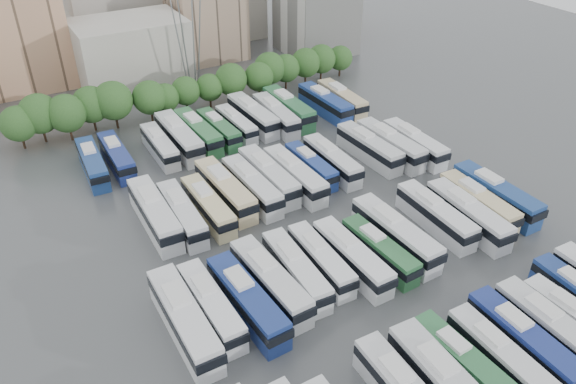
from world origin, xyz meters
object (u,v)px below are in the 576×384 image
bus_r1_s4 (296,270)px  bus_r2_s4 (225,190)px  bus_r1_s7 (380,250)px  bus_r2_s12 (390,144)px  bus_r1_s6 (352,257)px  bus_r3_s7 (236,124)px  bus_r1_s12 (478,202)px  bus_r3_s13 (342,99)px  bus_r2_s9 (332,160)px  bus_r3_s9 (276,115)px  bus_r2_s13 (414,143)px  bus_r3_s6 (219,129)px  bus_r2_s3 (208,206)px  bus_r3_s4 (179,137)px  bus_r1_s13 (496,194)px  bus_r3_s1 (117,156)px  bus_r0_s10 (575,321)px  bus_r3_s12 (325,103)px  bus_r1_s3 (270,281)px  bus_r3_s5 (198,132)px  bus_r0_s7 (500,357)px  bus_r1_s10 (436,215)px  bus_r3_s0 (92,163)px  bus_r1_s0 (184,320)px  bus_r2_s8 (311,166)px  bus_r3_s8 (253,115)px  bus_r2_s1 (155,213)px  bus_r0_s9 (553,331)px  bus_r1_s11 (468,214)px  bus_r2_s6 (268,176)px  bus_r2_s2 (182,214)px  bus_r3_s3 (160,146)px  bus_r0_s8 (523,341)px  bus_r2_s5 (252,186)px  bus_r2_s11 (369,148)px  bus_r0_s6 (462,363)px  bus_r2_s7 (295,175)px  bus_r1_s2 (247,301)px

bus_r1_s4 → bus_r2_s4: (-0.08, 18.01, 0.19)m
bus_r1_s7 → bus_r2_s12: (16.45, 18.79, 0.31)m
bus_r1_s6 → bus_r3_s7: 36.87m
bus_r1_s12 → bus_r3_s13: size_ratio=0.96×
bus_r2_s9 → bus_r3_s9: 16.89m
bus_r2_s13 → bus_r3_s6: 30.24m
bus_r2_s3 → bus_r3_s7: (13.18, 19.57, -0.17)m
bus_r1_s12 → bus_r2_s13: (3.41, 16.14, 0.05)m
bus_r3_s4 → bus_r3_s9: bus_r3_s4 is taller
bus_r1_s13 → bus_r3_s1: bus_r1_s13 is taller
bus_r0_s10 → bus_r3_s12: bus_r3_s12 is taller
bus_r1_s3 → bus_r3_s5: bearing=77.0°
bus_r0_s7 → bus_r1_s10: size_ratio=0.92×
bus_r3_s0 → bus_r3_s13: bearing=3.9°
bus_r2_s4 → bus_r3_s1: 18.90m
bus_r0_s7 → bus_r1_s0: bearing=142.7°
bus_r2_s8 → bus_r3_s8: (0.05, 18.08, 0.35)m
bus_r3_s13 → bus_r1_s6: bearing=-120.8°
bus_r1_s12 → bus_r3_s8: bus_r3_s8 is taller
bus_r2_s1 → bus_r0_s9: bearing=-53.5°
bus_r1_s11 → bus_r2_s6: bus_r2_s6 is taller
bus_r1_s7 → bus_r3_s6: 36.81m
bus_r2_s2 → bus_r3_s3: 18.70m
bus_r0_s8 → bus_r2_s12: 38.40m
bus_r1_s12 → bus_r3_s0: size_ratio=1.02×
bus_r1_s3 → bus_r3_s12: (29.48, 34.92, 0.01)m
bus_r2_s5 → bus_r3_s9: 21.86m
bus_r2_s1 → bus_r3_s3: bus_r2_s1 is taller
bus_r2_s11 → bus_r3_s0: size_ratio=1.07×
bus_r3_s5 → bus_r2_s11: bearing=-43.6°
bus_r2_s1 → bus_r3_s0: (-3.54, 16.58, -0.25)m
bus_r0_s6 → bus_r1_s0: size_ratio=0.84×
bus_r2_s6 → bus_r2_s7: 3.56m
bus_r1_s0 → bus_r3_s5: 39.84m
bus_r1_s6 → bus_r1_s13: size_ratio=0.93×
bus_r1_s13 → bus_r3_s7: bearing=118.7°
bus_r1_s2 → bus_r3_s7: size_ratio=1.19×
bus_r2_s12 → bus_r3_s5: bearing=139.9°
bus_r0_s10 → bus_r3_s7: size_ratio=1.04×
bus_r1_s0 → bus_r2_s8: 32.53m
bus_r1_s6 → bus_r0_s7: bearing=-79.7°
bus_r0_s7 → bus_r3_s6: bus_r3_s6 is taller
bus_r1_s11 → bus_r2_s11: (-0.14, 19.75, -0.02)m
bus_r3_s12 → bus_r3_s13: 3.47m
bus_r1_s13 → bus_r2_s7: bearing=139.3°
bus_r1_s2 → bus_r2_s3: size_ratio=1.08×
bus_r2_s6 → bus_r2_s2: bearing=-170.2°
bus_r2_s8 → bus_r3_s13: bus_r3_s13 is taller
bus_r3_s8 → bus_r1_s6: bearing=-102.1°
bus_r0_s9 → bus_r1_s6: bearing=119.7°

